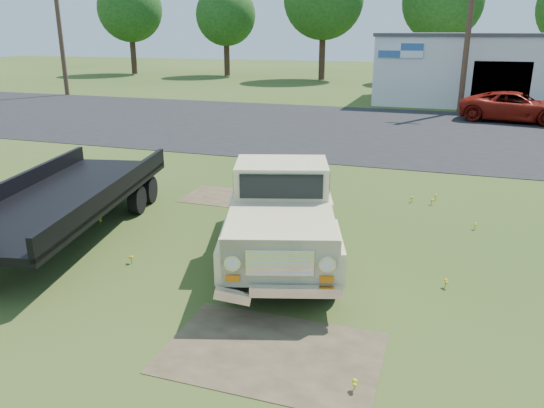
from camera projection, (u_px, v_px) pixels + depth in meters
The scene contains 13 objects.
ground at pixel (249, 257), 10.56m from camera, with size 140.00×140.00×0.00m, color #2A4716.
asphalt_lot at pixel (367, 130), 24.07m from camera, with size 90.00×14.00×0.02m, color black.
dirt_patch_a at pixel (272, 353), 7.40m from camera, with size 3.00×2.00×0.01m, color #433724.
dirt_patch_b at pixel (226, 197), 14.32m from camera, with size 2.20×1.60×0.01m, color #433724.
commercial_building at pixel (498, 68), 32.40m from camera, with size 14.20×8.20×4.15m.
utility_pole_west at pixel (59, 26), 35.59m from camera, with size 1.60×0.30×9.00m.
utility_pole_mid at pixel (469, 24), 27.73m from camera, with size 1.60×0.30×9.00m.
treeline_a at pixel (130, 9), 53.09m from camera, with size 6.40×6.40×9.52m.
treeline_b at pixel (226, 15), 51.17m from camera, with size 5.76×5.76×8.57m.
treeline_d at pixel (443, 1), 44.37m from camera, with size 6.72×6.72×10.00m.
vintage_pickup_truck at pixel (281, 210), 10.31m from camera, with size 2.07×5.32×1.93m, color beige, non-canonical shape.
flatbed_trailer at pixel (63, 192), 11.42m from camera, with size 2.40×7.19×1.96m, color black, non-canonical shape.
red_pickup at pixel (515, 107), 25.93m from camera, with size 2.37×5.15×1.43m, color maroon.
Camera 1 is at (3.53, -9.05, 4.29)m, focal length 35.00 mm.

